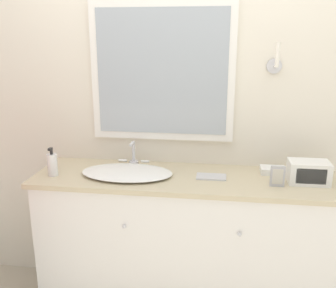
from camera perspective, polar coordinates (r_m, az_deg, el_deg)
The scene contains 8 objects.
wall_back at distance 2.45m, azimuth 3.31°, elevation 5.41°, with size 8.00×0.18×2.55m.
vanity_counter at distance 2.47m, azimuth 2.54°, elevation -14.93°, with size 1.84×0.53×0.92m.
sink_basin at distance 2.31m, azimuth -6.24°, elevation -4.25°, with size 0.56×0.38×0.17m.
soap_bottle at distance 2.37m, azimuth -17.20°, elevation -2.97°, with size 0.06×0.06×0.18m.
appliance_box at distance 2.30m, azimuth 20.64°, elevation -4.05°, with size 0.23×0.14×0.13m.
picture_frame at distance 2.19m, azimuth 16.35°, elevation -4.75°, with size 0.08×0.01×0.12m.
hand_towel_near_sink at distance 2.41m, azimuth 15.68°, elevation -3.87°, with size 0.15×0.11×0.04m.
metal_tray at distance 2.27m, azimuth 6.60°, elevation -4.98°, with size 0.18×0.10×0.01m.
Camera 1 is at (0.19, -1.84, 1.72)m, focal length 40.00 mm.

